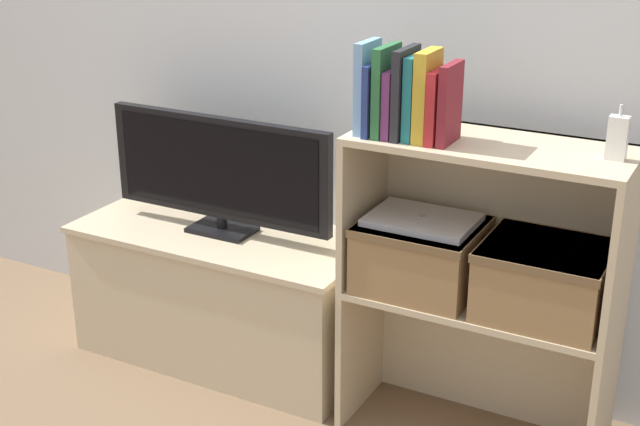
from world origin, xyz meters
The scene contains 19 objects.
ground_plane centered at (0.00, 0.00, 0.00)m, with size 16.00×16.00×0.00m, color brown.
wall_back centered at (0.00, 0.48, 1.20)m, with size 10.00×0.05×2.40m.
tv_stand centered at (-0.41, 0.22, 0.24)m, with size 1.03×0.47×0.48m.
tv centered at (-0.41, 0.22, 0.70)m, with size 0.84×0.14×0.40m.
bookshelf_lower_tier centered at (0.53, 0.23, 0.30)m, with size 0.78×0.34×0.47m.
bookshelf_upper_tier centered at (0.53, 0.23, 0.77)m, with size 0.78×0.34×0.47m.
book_skyblue centered at (0.18, 0.10, 1.07)m, with size 0.03×0.13×0.26m.
book_navy centered at (0.21, 0.10, 1.04)m, with size 0.02×0.16×0.20m.
book_forest centered at (0.24, 0.10, 1.07)m, with size 0.03×0.15×0.25m.
book_plum centered at (0.27, 0.10, 1.04)m, with size 0.02×0.14×0.19m.
book_charcoal centered at (0.30, 0.10, 1.07)m, with size 0.02×0.15×0.25m.
book_teal centered at (0.33, 0.10, 1.06)m, with size 0.03×0.13×0.23m.
book_mustard centered at (0.36, 0.10, 1.07)m, with size 0.04×0.13×0.25m.
book_crimson centered at (0.40, 0.10, 1.04)m, with size 0.03×0.14×0.20m.
book_maroon centered at (0.43, 0.10, 1.05)m, with size 0.02×0.13×0.22m.
baby_monitor centered at (0.86, 0.17, 1.00)m, with size 0.05×0.04×0.14m.
storage_basket_left centered at (0.35, 0.15, 0.58)m, with size 0.35×0.31×0.21m.
storage_basket_right centered at (0.71, 0.15, 0.58)m, with size 0.35×0.31×0.21m.
laptop centered at (0.35, 0.15, 0.69)m, with size 0.31×0.22×0.02m.
Camera 1 is at (1.22, -2.10, 1.64)m, focal length 50.00 mm.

